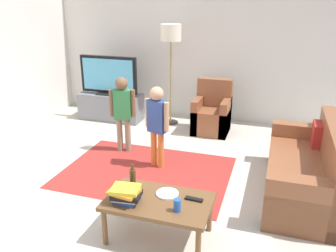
# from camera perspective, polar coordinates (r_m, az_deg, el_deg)

# --- Properties ---
(ground) EXTENTS (7.80, 7.80, 0.00)m
(ground) POSITION_cam_1_polar(r_m,az_deg,el_deg) (4.27, -2.51, -10.92)
(ground) COLOR beige
(wall_back) EXTENTS (6.00, 0.12, 2.70)m
(wall_back) POSITION_cam_1_polar(r_m,az_deg,el_deg) (6.60, 6.56, 12.74)
(wall_back) COLOR silver
(wall_back) RESTS_ON ground
(area_rug) EXTENTS (2.20, 1.60, 0.01)m
(area_rug) POSITION_cam_1_polar(r_m,az_deg,el_deg) (4.74, -3.59, -7.49)
(area_rug) COLOR #9E2D28
(area_rug) RESTS_ON ground
(tv_stand) EXTENTS (1.20, 0.44, 0.50)m
(tv_stand) POSITION_cam_1_polar(r_m,az_deg,el_deg) (6.74, -9.31, 3.11)
(tv_stand) COLOR slate
(tv_stand) RESTS_ON ground
(tv) EXTENTS (1.10, 0.28, 0.71)m
(tv) POSITION_cam_1_polar(r_m,az_deg,el_deg) (6.57, -9.69, 8.10)
(tv) COLOR black
(tv) RESTS_ON tv_stand
(couch) EXTENTS (0.80, 1.80, 0.86)m
(couch) POSITION_cam_1_polar(r_m,az_deg,el_deg) (4.43, 22.25, -7.03)
(couch) COLOR brown
(couch) RESTS_ON ground
(armchair) EXTENTS (0.60, 0.60, 0.90)m
(armchair) POSITION_cam_1_polar(r_m,az_deg,el_deg) (6.07, 7.21, 1.83)
(armchair) COLOR brown
(armchair) RESTS_ON ground
(floor_lamp) EXTENTS (0.36, 0.36, 1.78)m
(floor_lamp) POSITION_cam_1_polar(r_m,az_deg,el_deg) (6.18, 0.46, 14.17)
(floor_lamp) COLOR #262626
(floor_lamp) RESTS_ON ground
(child_near_tv) EXTENTS (0.37, 0.19, 1.14)m
(child_near_tv) POSITION_cam_1_polar(r_m,az_deg,el_deg) (5.16, -7.44, 2.98)
(child_near_tv) COLOR gray
(child_near_tv) RESTS_ON ground
(child_center) EXTENTS (0.36, 0.20, 1.13)m
(child_center) POSITION_cam_1_polar(r_m,az_deg,el_deg) (4.63, -1.82, 1.02)
(child_center) COLOR orange
(child_center) RESTS_ON ground
(coffee_table) EXTENTS (1.00, 0.60, 0.42)m
(coffee_table) POSITION_cam_1_polar(r_m,az_deg,el_deg) (3.39, -1.58, -12.68)
(coffee_table) COLOR brown
(coffee_table) RESTS_ON ground
(book_stack) EXTENTS (0.31, 0.24, 0.16)m
(book_stack) POSITION_cam_1_polar(r_m,az_deg,el_deg) (3.31, -6.94, -10.98)
(book_stack) COLOR #334CA5
(book_stack) RESTS_ON coffee_table
(bottle) EXTENTS (0.06, 0.06, 0.28)m
(bottle) POSITION_cam_1_polar(r_m,az_deg,el_deg) (3.48, -5.77, -8.65)
(bottle) COLOR #4C3319
(bottle) RESTS_ON coffee_table
(tv_remote) EXTENTS (0.17, 0.06, 0.02)m
(tv_remote) POSITION_cam_1_polar(r_m,az_deg,el_deg) (3.36, 4.26, -11.84)
(tv_remote) COLOR black
(tv_remote) RESTS_ON coffee_table
(soda_can) EXTENTS (0.07, 0.07, 0.12)m
(soda_can) POSITION_cam_1_polar(r_m,az_deg,el_deg) (3.17, 1.51, -12.83)
(soda_can) COLOR #2659B2
(soda_can) RESTS_ON coffee_table
(plate) EXTENTS (0.22, 0.22, 0.02)m
(plate) POSITION_cam_1_polar(r_m,az_deg,el_deg) (3.44, -0.11, -10.99)
(plate) COLOR white
(plate) RESTS_ON coffee_table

